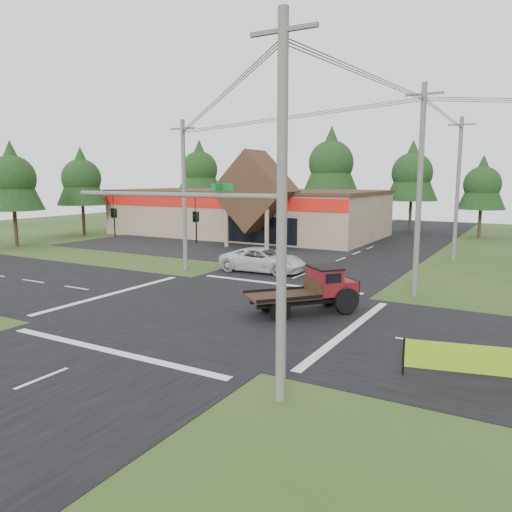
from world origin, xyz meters
The scene contains 20 objects.
ground centered at (0.00, 0.00, 0.00)m, with size 120.00×120.00×0.00m, color #264217.
road_ns centered at (0.00, 0.00, 0.01)m, with size 12.00×120.00×0.02m, color black.
road_ew centered at (0.00, 0.00, 0.01)m, with size 120.00×12.00×0.02m, color black.
parking_apron centered at (-14.00, 19.00, 0.01)m, with size 28.00×14.00×0.02m, color black.
cvs_building centered at (-15.70, 29.57, 2.78)m, with size 30.40×18.20×9.19m.
traffic_signal_mast centered at (5.82, -7.50, 4.43)m, with size 8.12×0.24×7.00m.
utility_pole_nr centered at (7.50, -7.50, 5.64)m, with size 2.00×0.30×11.00m.
utility_pole_nw centered at (-8.00, 8.00, 5.39)m, with size 2.00×0.30×10.50m.
utility_pole_ne centered at (8.00, 8.00, 5.89)m, with size 2.00×0.30×11.50m.
utility_pole_n centered at (8.00, 22.00, 5.74)m, with size 2.00×0.30×11.20m.
tree_row_a centered at (-30.00, 40.00, 8.05)m, with size 6.72×6.72×12.12m.
tree_row_b centered at (-20.00, 42.00, 6.70)m, with size 5.60×5.60×10.10m.
tree_row_c centered at (-10.00, 41.00, 8.72)m, with size 7.28×7.28×13.13m.
tree_row_d centered at (0.00, 42.00, 7.38)m, with size 6.16×6.16×11.11m.
tree_row_e centered at (8.00, 40.00, 6.03)m, with size 5.04×5.04×9.09m.
tree_side_w centered at (-32.00, 20.00, 6.70)m, with size 5.60×5.60×10.10m.
tree_side_w_near centered at (-30.00, 10.00, 6.70)m, with size 5.60×5.60×10.10m.
antique_flatbed_truck centered at (4.13, 1.63, 1.15)m, with size 2.09×5.49×2.29m, color #5F0D12, non-canonical shape.
roadside_banner centered at (12.06, -3.42, 0.66)m, with size 3.89×0.11×1.33m, color #81AF17, non-canonical shape.
white_pickup centered at (-2.91, 10.26, 0.84)m, with size 2.79×6.05×1.68m, color silver.
Camera 1 is at (13.81, -20.00, 6.51)m, focal length 35.00 mm.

